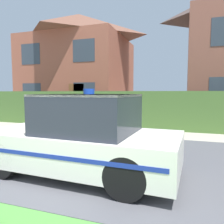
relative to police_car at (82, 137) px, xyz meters
The scene contains 4 objects.
road_strip 1.36m from the police_car, 86.40° to the left, with size 28.00×5.18×0.01m, color #4C4C51.
garden_hedge 5.74m from the police_car, 90.67° to the left, with size 15.54×0.85×1.64m, color #4C7233.
police_car is the anchor object (origin of this frame).
house_left 12.80m from the police_car, 117.31° to the left, with size 7.14×6.49×7.28m.
Camera 1 is at (1.82, -1.11, 1.59)m, focal length 35.00 mm.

